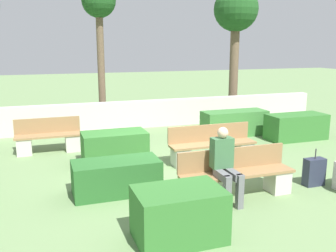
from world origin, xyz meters
TOP-DOWN VIEW (x-y plane):
  - ground_plane at (0.00, 0.00)m, footprint 60.00×60.00m
  - perimeter_wall at (0.00, 4.53)m, footprint 14.58×0.30m
  - bench_front at (0.78, -1.77)m, footprint 2.18×0.49m
  - bench_left_side at (-2.39, 2.39)m, footprint 1.66×0.49m
  - bench_right_side at (1.26, 0.25)m, footprint 2.10×0.49m
  - person_seated_man at (0.45, -1.92)m, footprint 0.38×0.64m
  - hedge_block_near_left at (-1.27, -0.90)m, footprint 1.61×0.74m
  - hedge_block_near_right at (3.08, 2.49)m, footprint 2.01×0.73m
  - hedge_block_mid_right at (-0.94, 0.95)m, footprint 1.49×0.80m
  - hedge_block_far_left at (4.56, 1.45)m, footprint 1.75×0.79m
  - hedge_block_far_right at (-0.77, -2.88)m, footprint 1.25×0.84m
  - suitcase at (2.51, -1.79)m, footprint 0.41×0.21m
  - tree_center_left at (-0.45, 5.61)m, footprint 1.15×1.15m
  - tree_center_right at (4.74, 5.66)m, footprint 1.69×1.69m

SIDE VIEW (x-z plane):
  - ground_plane at x=0.00m, z-range 0.00..0.00m
  - suitcase at x=2.51m, z-range -0.10..0.65m
  - hedge_block_near_left at x=-1.27m, z-range 0.00..0.63m
  - bench_left_side at x=-2.39m, z-range -0.11..0.77m
  - bench_right_side at x=1.26m, z-range -0.09..0.79m
  - bench_front at x=0.78m, z-range -0.08..0.79m
  - hedge_block_mid_right at x=-0.94m, z-range 0.00..0.74m
  - hedge_block_far_left at x=4.56m, z-range 0.00..0.75m
  - hedge_block_far_right at x=-0.77m, z-range 0.00..0.76m
  - hedge_block_near_right at x=3.08m, z-range 0.00..0.76m
  - perimeter_wall at x=0.00m, z-range 0.00..0.91m
  - person_seated_man at x=0.45m, z-range 0.07..1.41m
  - tree_center_right at x=4.74m, z-range 1.42..6.34m
  - tree_center_left at x=-0.45m, z-range 1.51..6.28m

